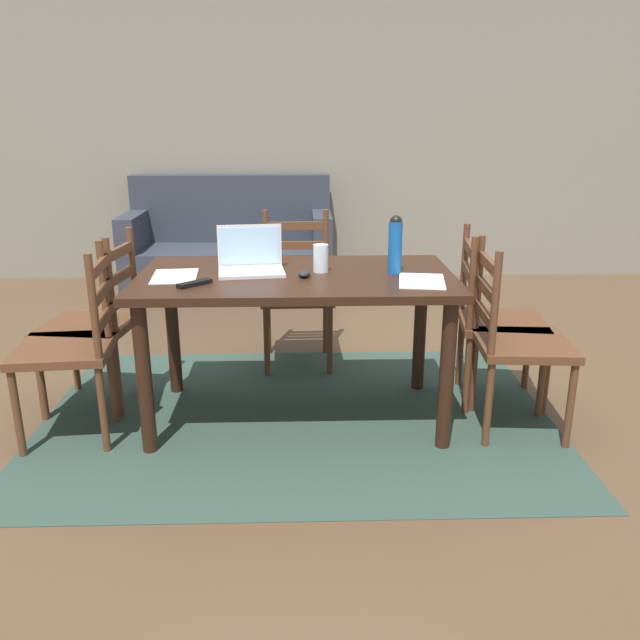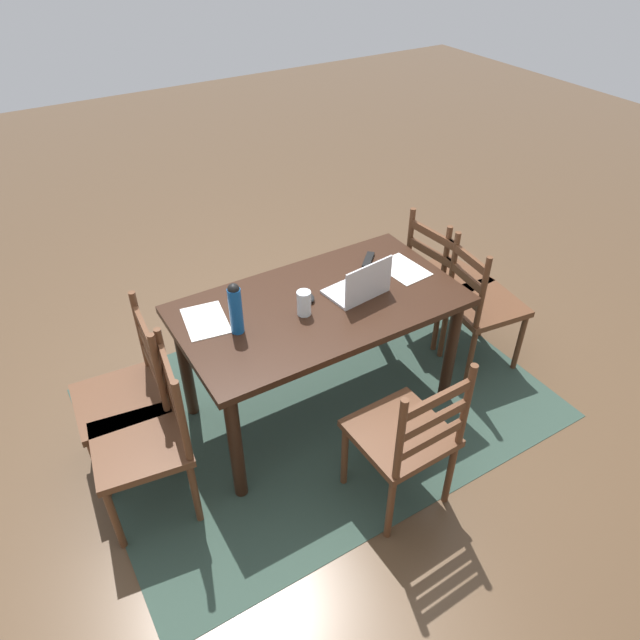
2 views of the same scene
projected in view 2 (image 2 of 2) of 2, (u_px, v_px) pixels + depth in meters
ground_plane at (320, 403)px, 3.63m from camera, size 14.00×14.00×0.00m
area_rug at (320, 403)px, 3.62m from camera, size 2.64×1.86×0.01m
dining_table at (320, 317)px, 3.22m from camera, size 1.55×0.85×0.77m
chair_far_head at (406, 437)px, 2.80m from camera, size 0.45×0.45×0.95m
chair_right_far at (148, 440)px, 2.79m from camera, size 0.50×0.50×0.95m
chair_right_near at (127, 396)px, 3.02m from camera, size 0.47×0.47×0.95m
chair_left_far at (478, 304)px, 3.67m from camera, size 0.49×0.49×0.95m
chair_left_near at (443, 279)px, 3.90m from camera, size 0.48×0.48×0.95m
laptop at (361, 287)px, 3.18m from camera, size 0.34×0.26×0.23m
water_bottle at (235, 308)px, 2.87m from camera, size 0.07×0.07×0.29m
drinking_glass at (304, 303)px, 3.04m from camera, size 0.08×0.08×0.14m
computer_mouse at (308, 297)px, 3.17m from camera, size 0.07×0.11×0.03m
tv_remote at (368, 260)px, 3.48m from camera, size 0.15×0.15×0.02m
paper_stack_left at (403, 269)px, 3.42m from camera, size 0.23×0.31×0.00m
paper_stack_right at (206, 321)px, 3.03m from camera, size 0.25×0.32×0.00m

